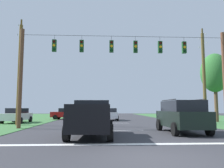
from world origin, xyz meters
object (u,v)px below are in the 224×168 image
overhead_signal_span (124,70)px  distant_car_oncoming (67,114)px  distant_car_far_parked (17,115)px  utility_pole_near_left (19,71)px  distant_car_crossing_white (110,114)px  suv_black (182,116)px  tree_roadside_right (215,73)px  utility_pole_mid_right (204,75)px  pickup_truck (92,118)px

overhead_signal_span → distant_car_oncoming: size_ratio=3.72×
distant_car_far_parked → utility_pole_near_left: (1.27, -3.55, 4.03)m
overhead_signal_span → distant_car_crossing_white: 11.95m
suv_black → tree_roadside_right: 13.90m
utility_pole_mid_right → overhead_signal_span: bearing=-154.1°
distant_car_crossing_white → utility_pole_mid_right: utility_pole_mid_right is taller
pickup_truck → tree_roadside_right: 18.55m
overhead_signal_span → utility_pole_near_left: bearing=161.2°
distant_car_crossing_white → utility_pole_near_left: bearing=-136.0°
pickup_truck → distant_car_oncoming: (-4.00, 19.15, -0.18)m
overhead_signal_span → tree_roadside_right: overhead_signal_span is taller
distant_car_crossing_white → distant_car_oncoming: size_ratio=0.98×
tree_roadside_right → overhead_signal_span: bearing=-147.1°
pickup_truck → utility_pole_near_left: size_ratio=0.57×
pickup_truck → distant_car_far_parked: bearing=124.7°
distant_car_oncoming → distant_car_far_parked: size_ratio=1.01×
suv_black → distant_car_crossing_white: size_ratio=1.11×
distant_car_far_parked → utility_pole_mid_right: (18.71, -2.64, 3.92)m
suv_black → distant_car_oncoming: 20.07m
distant_car_oncoming → distant_car_far_parked: (-4.11, -7.44, 0.00)m
distant_car_far_parked → utility_pole_mid_right: 19.30m
distant_car_crossing_white → tree_roadside_right: (11.61, -4.25, 4.63)m
distant_car_oncoming → tree_roadside_right: (17.29, -7.00, 4.63)m
utility_pole_near_left → distant_car_far_parked: bearing=109.7°
utility_pole_near_left → tree_roadside_right: (20.13, 3.99, 0.60)m
pickup_truck → distant_car_crossing_white: pickup_truck is taller
overhead_signal_span → distant_car_far_parked: (-10.43, 6.66, -3.71)m
pickup_truck → suv_black: (5.51, 1.49, 0.09)m
distant_car_crossing_white → overhead_signal_span: bearing=-86.8°
distant_car_oncoming → tree_roadside_right: tree_roadside_right is taller
overhead_signal_span → utility_pole_near_left: size_ratio=1.69×
utility_pole_near_left → suv_black: bearing=-28.4°
pickup_truck → overhead_signal_span: bearing=65.3°
distant_car_crossing_white → tree_roadside_right: bearing=-20.1°
tree_roadside_right → utility_pole_mid_right: bearing=-131.2°
distant_car_far_parked → utility_pole_near_left: utility_pole_near_left is taller
distant_car_far_parked → pickup_truck: bearing=-55.3°
utility_pole_mid_right → utility_pole_near_left: bearing=-177.0°
pickup_truck → utility_pole_mid_right: (10.60, 9.08, 3.75)m
suv_black → distant_car_far_parked: (-13.62, 10.23, -0.27)m
distant_car_far_parked → tree_roadside_right: size_ratio=0.57×
utility_pole_near_left → tree_roadside_right: size_ratio=1.26×
overhead_signal_span → suv_black: size_ratio=3.40×
pickup_truck → tree_roadside_right: (13.29, 12.15, 4.46)m
distant_car_oncoming → utility_pole_mid_right: (14.60, -10.08, 3.92)m
overhead_signal_span → pickup_truck: size_ratio=2.98×
utility_pole_mid_right → distant_car_far_parked: bearing=172.0°
utility_pole_near_left → tree_roadside_right: bearing=11.2°
overhead_signal_span → pickup_truck: 6.59m
overhead_signal_span → distant_car_crossing_white: overhead_signal_span is taller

